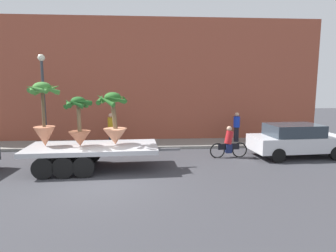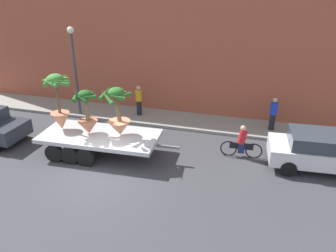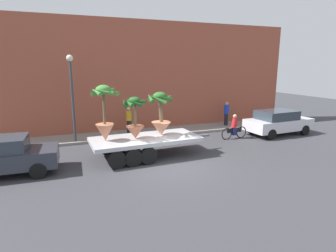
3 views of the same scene
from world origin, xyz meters
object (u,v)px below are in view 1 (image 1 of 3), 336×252
potted_palm_front (44,115)px  street_lamp (43,89)px  flatbed_trailer (87,151)px  parked_car (296,140)px  potted_palm_rear (114,121)px  pedestrian_far_left (111,128)px  pedestrian_near_gate (237,126)px  cyclist (229,144)px  potted_palm_middle (79,124)px

potted_palm_front → street_lamp: (-1.23, 3.62, 0.98)m
flatbed_trailer → parked_car: 9.71m
potted_palm_rear → pedestrian_far_left: 4.38m
pedestrian_near_gate → flatbed_trailer: bearing=-149.7°
flatbed_trailer → potted_palm_front: (-1.64, 0.07, 1.49)m
potted_palm_front → cyclist: potted_palm_front is taller
flatbed_trailer → street_lamp: 5.28m
potted_palm_middle → parked_car: potted_palm_middle is taller
potted_palm_front → cyclist: bearing=10.1°
street_lamp → parked_car: bearing=-10.4°
potted_palm_front → cyclist: (7.99, 1.42, -1.58)m
potted_palm_middle → pedestrian_far_left: bearing=81.0°
potted_palm_middle → pedestrian_far_left: (0.70, 4.45, -0.85)m
potted_palm_rear → pedestrian_far_left: potted_palm_rear is taller
pedestrian_near_gate → potted_palm_middle: bearing=-150.5°
flatbed_trailer → pedestrian_far_left: 4.48m
cyclist → parked_car: size_ratio=0.41×
parked_car → pedestrian_near_gate: (-1.96, 3.07, 0.21)m
pedestrian_near_gate → pedestrian_far_left: bearing=-179.8°
street_lamp → cyclist: bearing=-13.4°
parked_car → pedestrian_far_left: 9.66m
potted_palm_front → pedestrian_far_left: bearing=64.6°
potted_palm_rear → parked_car: bearing=8.0°
parked_car → potted_palm_rear: bearing=-172.0°
flatbed_trailer → potted_palm_front: 2.22m
potted_palm_middle → cyclist: 6.88m
parked_car → pedestrian_far_left: bearing=161.6°
potted_palm_front → pedestrian_near_gate: potted_palm_front is taller
parked_car → street_lamp: street_lamp is taller
potted_palm_middle → pedestrian_far_left: size_ratio=1.17×
parked_car → cyclist: bearing=178.6°
potted_palm_rear → parked_car: (8.49, 1.19, -1.12)m
potted_palm_rear → street_lamp: bearing=138.9°
cyclist → parked_car: 3.26m
cyclist → potted_palm_rear: bearing=-166.4°
flatbed_trailer → potted_palm_rear: size_ratio=2.89×
potted_palm_middle → street_lamp: size_ratio=0.41×
potted_palm_front → pedestrian_near_gate: bearing=25.4°
flatbed_trailer → pedestrian_far_left: pedestrian_far_left is taller
potted_palm_rear → potted_palm_front: potted_palm_front is taller
potted_palm_middle → potted_palm_front: 1.43m
pedestrian_far_left → potted_palm_front: bearing=-115.4°
potted_palm_middle → cyclist: bearing=12.7°
potted_palm_rear → pedestrian_near_gate: potted_palm_rear is taller
potted_palm_front → parked_car: bearing=6.8°
flatbed_trailer → cyclist: bearing=13.1°
pedestrian_near_gate → parked_car: bearing=-57.5°
pedestrian_near_gate → potted_palm_rear: bearing=-146.9°
potted_palm_rear → cyclist: bearing=13.6°
potted_palm_middle → parked_car: bearing=8.1°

